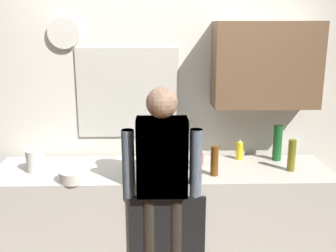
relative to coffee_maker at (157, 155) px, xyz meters
name	(u,v)px	position (x,y,z in m)	size (l,w,h in m)	color
kitchen_counter	(162,220)	(0.03, 0.08, -0.60)	(2.66, 0.64, 0.90)	beige
dishwasher_panel	(167,247)	(0.07, -0.25, -0.64)	(0.56, 0.02, 0.81)	black
back_wall_assembly	(174,102)	(0.14, 0.48, 0.32)	(4.26, 0.42, 2.60)	silver
coffee_maker	(157,155)	(0.00, 0.00, 0.00)	(0.20, 0.20, 0.33)	black
bottle_green_wine	(277,143)	(1.01, 0.28, 0.00)	(0.07, 0.07, 0.30)	#195923
bottle_olive_oil	(292,155)	(1.05, 0.02, -0.02)	(0.06, 0.06, 0.25)	olive
bottle_amber_beer	(214,161)	(0.43, -0.06, -0.03)	(0.06, 0.06, 0.23)	brown
cup_terracotta_mug	(199,159)	(0.34, 0.18, -0.10)	(0.08, 0.08, 0.09)	#B26647
mixing_bowl	(74,176)	(-0.61, -0.15, -0.11)	(0.22, 0.22, 0.08)	white
potted_plant	(179,145)	(0.18, 0.31, -0.01)	(0.15, 0.15, 0.23)	#9E5638
dish_soap	(239,150)	(0.70, 0.30, -0.07)	(0.06, 0.06, 0.18)	yellow
storage_canister	(35,161)	(-0.95, 0.07, -0.06)	(0.14, 0.14, 0.17)	silver
person_at_sink	(162,177)	(0.03, -0.22, -0.10)	(0.57, 0.22, 1.60)	brown
person_guest	(162,177)	(0.03, -0.22, -0.10)	(0.57, 0.22, 1.60)	brown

